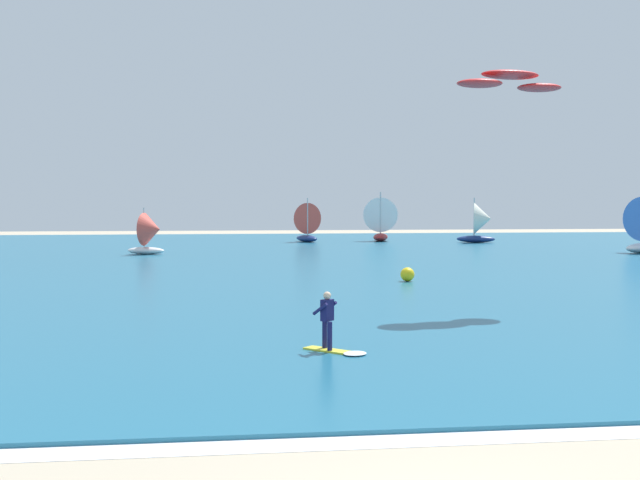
{
  "coord_description": "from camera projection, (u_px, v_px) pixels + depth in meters",
  "views": [
    {
      "loc": [
        -2.98,
        -9.18,
        4.27
      ],
      "look_at": [
        -0.02,
        14.63,
        3.12
      ],
      "focal_mm": 44.46,
      "sensor_mm": 36.0,
      "label": 1
    }
  ],
  "objects": [
    {
      "name": "marker_buoy",
      "position": [
        407.0,
        274.0,
        41.56
      ],
      "size": [
        0.74,
        0.74,
        0.74
      ],
      "primitive_type": "sphere",
      "color": "yellow",
      "rests_on": "ocean"
    },
    {
      "name": "ocean",
      "position": [
        262.0,
        259.0,
        59.11
      ],
      "size": [
        160.0,
        90.0,
        0.1
      ],
      "primitive_type": "cube",
      "color": "#1E607F",
      "rests_on": "ground"
    },
    {
      "name": "sailboat_outermost",
      "position": [
        481.0,
        222.0,
        81.22
      ],
      "size": [
        4.11,
        3.64,
        4.61
      ],
      "color": "navy",
      "rests_on": "ocean"
    },
    {
      "name": "kitesurfer",
      "position": [
        333.0,
        330.0,
        22.03
      ],
      "size": [
        1.79,
        1.78,
        1.67
      ],
      "color": "yellow",
      "rests_on": "ocean"
    },
    {
      "name": "sailboat_trailing",
      "position": [
        304.0,
        222.0,
        83.08
      ],
      "size": [
        3.64,
        4.08,
        4.59
      ],
      "color": "navy",
      "rests_on": "ocean"
    },
    {
      "name": "sailboat_heeled_over",
      "position": [
        151.0,
        233.0,
        62.96
      ],
      "size": [
        3.32,
        2.95,
        3.73
      ],
      "color": "white",
      "rests_on": "ocean"
    },
    {
      "name": "kite",
      "position": [
        510.0,
        81.0,
        31.02
      ],
      "size": [
        4.94,
        2.8,
        0.71
      ],
      "color": "red"
    },
    {
      "name": "shoreline_foam",
      "position": [
        525.0,
        424.0,
        15.23
      ],
      "size": [
        71.53,
        2.35,
        0.01
      ],
      "primitive_type": "cube",
      "color": "white",
      "rests_on": "ground"
    },
    {
      "name": "sailboat_far_right",
      "position": [
        381.0,
        219.0,
        85.23
      ],
      "size": [
        4.08,
        4.65,
        5.23
      ],
      "color": "maroon",
      "rests_on": "ocean"
    }
  ]
}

